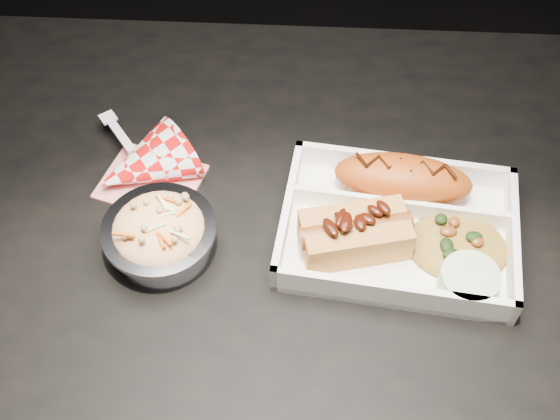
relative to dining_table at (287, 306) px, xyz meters
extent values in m
cube|color=black|center=(0.00, 0.00, 0.08)|extent=(1.20, 0.80, 0.03)
cube|color=white|center=(0.12, 0.04, 0.09)|extent=(0.27, 0.21, 0.01)
cube|color=white|center=(0.13, 0.13, 0.11)|extent=(0.25, 0.04, 0.04)
cube|color=white|center=(0.11, -0.04, 0.11)|extent=(0.25, 0.04, 0.04)
cube|color=white|center=(0.00, 0.06, 0.11)|extent=(0.03, 0.18, 0.04)
cube|color=white|center=(0.24, 0.03, 0.11)|extent=(0.03, 0.18, 0.04)
cube|color=white|center=(0.12, 0.07, 0.11)|extent=(0.23, 0.03, 0.03)
ellipsoid|color=#B14711|center=(0.12, 0.10, 0.12)|extent=(0.16, 0.08, 0.05)
cube|color=#BF8341|center=(0.07, 0.01, 0.12)|extent=(0.12, 0.05, 0.04)
cube|color=#BF8341|center=(0.07, 0.04, 0.12)|extent=(0.12, 0.05, 0.04)
cylinder|color=brown|center=(0.07, 0.02, 0.13)|extent=(0.12, 0.05, 0.03)
ellipsoid|color=#A77E30|center=(0.18, 0.02, 0.11)|extent=(0.12, 0.10, 0.03)
cylinder|color=beige|center=(0.19, -0.03, 0.11)|extent=(0.06, 0.06, 0.03)
cylinder|color=silver|center=(-0.14, 0.01, 0.11)|extent=(0.11, 0.11, 0.04)
cylinder|color=silver|center=(-0.14, 0.01, 0.13)|extent=(0.12, 0.12, 0.01)
ellipsoid|color=beige|center=(-0.14, 0.01, 0.13)|extent=(0.10, 0.10, 0.04)
cube|color=red|center=(-0.16, 0.10, 0.09)|extent=(0.13, 0.12, 0.00)
cone|color=red|center=(-0.17, 0.11, 0.11)|extent=(0.15, 0.15, 0.10)
cube|color=white|center=(-0.21, 0.16, 0.11)|extent=(0.04, 0.05, 0.00)
cube|color=white|center=(-0.23, 0.19, 0.11)|extent=(0.03, 0.03, 0.00)
camera|label=1|loc=(0.01, -0.40, 0.73)|focal=45.00mm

